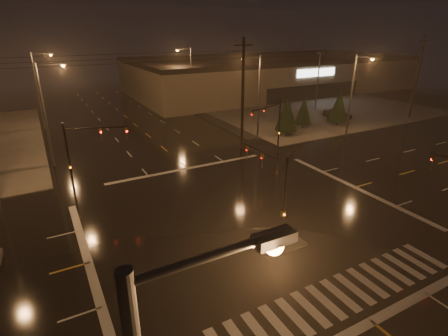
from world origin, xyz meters
The scene contains 22 objects.
ground centered at (0.00, 0.00, 0.00)m, with size 140.00×140.00×0.00m, color black.
sidewalk_ne centered at (30.00, 30.00, 0.06)m, with size 36.00×36.00×0.12m, color #43403C.
median_island centered at (0.00, -4.00, 0.07)m, with size 3.00×1.60×0.15m, color #43403C.
crosswalk centered at (0.00, -9.00, 0.01)m, with size 15.00×2.60×0.01m, color beige.
stop_bar_near centered at (0.00, -11.00, 0.01)m, with size 16.00×0.50×0.01m, color beige.
stop_bar_far centered at (0.00, 11.00, 0.01)m, with size 16.00×0.50×0.01m, color beige.
parking_lot centered at (35.00, 28.00, 0.04)m, with size 50.00×24.00×0.08m, color black.
retail_building centered at (35.00, 45.99, 3.84)m, with size 60.20×28.30×7.20m.
signal_mast_median centered at (0.00, -3.07, 3.75)m, with size 0.25×4.59×6.00m.
signal_mast_ne centered at (9.50, 10.14, 3.79)m, with size 4.84×1.86×6.00m.
signal_mast_nw centered at (-9.50, 10.14, 3.79)m, with size 4.84×1.86×6.00m.
streetlight_1 centered at (-11.18, 18.00, 5.80)m, with size 2.77×0.32×10.00m.
streetlight_2 centered at (-11.18, 34.00, 5.80)m, with size 2.77×0.32×10.00m.
streetlight_3 centered at (11.18, 16.00, 5.80)m, with size 2.77×0.32×10.00m.
streetlight_4 centered at (11.18, 36.00, 5.80)m, with size 2.77×0.32×10.00m.
streetlight_6 centered at (22.00, 11.18, 5.80)m, with size 0.32×2.77×10.00m.
utility_pole_1 centered at (8.00, 14.00, 6.13)m, with size 2.20×0.32×12.00m.
utility_pole_2 centered at (38.00, 14.00, 6.13)m, with size 2.20×0.32×12.00m.
conifer_0 centered at (15.66, 15.75, 2.93)m, with size 2.85×2.85×5.15m.
conifer_1 centered at (19.74, 17.24, 2.50)m, with size 2.31×2.31×4.30m.
conifer_2 centered at (25.07, 16.13, 2.83)m, with size 2.73×2.73×4.96m.
car_parked centered at (28.27, 19.22, 0.76)m, with size 1.79×4.45×1.52m, color black.
Camera 1 is at (-12.09, -18.69, 12.77)m, focal length 28.00 mm.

